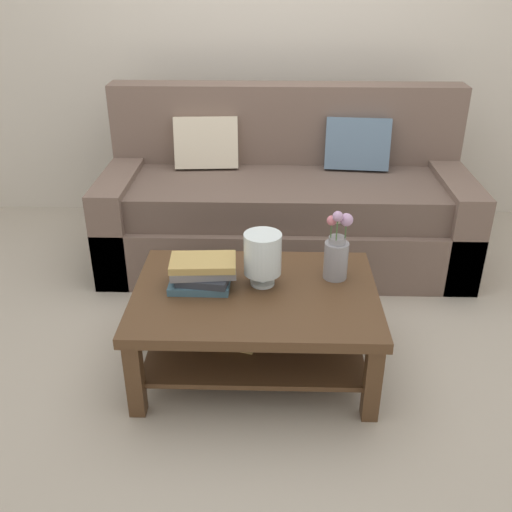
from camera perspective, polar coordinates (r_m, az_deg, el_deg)
name	(u,v)px	position (r m, az deg, el deg)	size (l,w,h in m)	color
ground_plane	(269,324)	(3.17, 1.31, -6.67)	(10.00, 10.00, 0.00)	#ADA393
back_wall	(273,25)	(4.30, 1.70, 21.72)	(6.40, 0.12, 2.70)	beige
couch	(285,204)	(3.73, 2.84, 5.14)	(2.25, 0.90, 1.06)	brown
coffee_table	(254,312)	(2.70, -0.16, -5.49)	(1.11, 0.79, 0.42)	#4C331E
book_stack_main	(202,273)	(2.66, -5.28, -1.65)	(0.31, 0.22, 0.14)	#3D6075
glass_hurricane_vase	(262,255)	(2.63, 0.62, 0.10)	(0.17, 0.17, 0.25)	silver
flower_pitcher	(336,252)	(2.71, 7.89, 0.43)	(0.12, 0.11, 0.35)	gray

